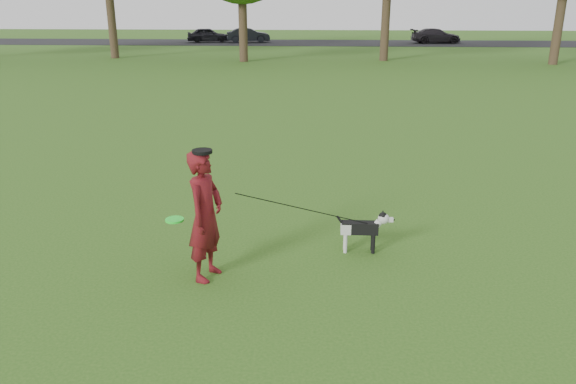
# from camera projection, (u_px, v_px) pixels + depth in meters

# --- Properties ---
(ground) EXTENTS (120.00, 120.00, 0.00)m
(ground) POSITION_uv_depth(u_px,v_px,m) (289.00, 261.00, 7.66)
(ground) COLOR #285116
(ground) RESTS_ON ground
(road) EXTENTS (120.00, 7.00, 0.02)m
(road) POSITION_uv_depth(u_px,v_px,m) (317.00, 43.00, 45.40)
(road) COLOR black
(road) RESTS_ON ground
(man) EXTENTS (0.56, 0.70, 1.67)m
(man) POSITION_uv_depth(u_px,v_px,m) (205.00, 216.00, 6.95)
(man) COLOR #560C1B
(man) RESTS_ON ground
(dog) EXTENTS (0.81, 0.16, 0.62)m
(dog) POSITION_uv_depth(u_px,v_px,m) (364.00, 227.00, 7.81)
(dog) COLOR black
(dog) RESTS_ON ground
(car_left) EXTENTS (3.61, 2.12, 1.15)m
(car_left) POSITION_uv_depth(u_px,v_px,m) (208.00, 35.00, 45.69)
(car_left) COLOR black
(car_left) RESTS_ON road
(car_mid) EXTENTS (3.64, 1.76, 1.15)m
(car_mid) POSITION_uv_depth(u_px,v_px,m) (248.00, 35.00, 45.51)
(car_mid) COLOR black
(car_mid) RESTS_ON road
(car_right) EXTENTS (4.09, 2.07, 1.14)m
(car_right) POSITION_uv_depth(u_px,v_px,m) (436.00, 36.00, 44.69)
(car_right) COLOR black
(car_right) RESTS_ON road
(man_held_items) EXTENTS (2.65, 1.04, 1.27)m
(man_held_items) POSITION_uv_depth(u_px,v_px,m) (308.00, 210.00, 7.28)
(man_held_items) COLOR #20FF2E
(man_held_items) RESTS_ON ground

